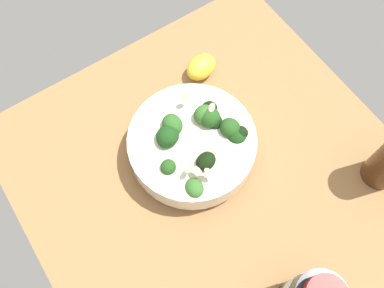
% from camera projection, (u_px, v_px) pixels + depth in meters
% --- Properties ---
extents(ground_plane, '(0.62, 0.62, 0.04)m').
position_uv_depth(ground_plane, '(211.00, 176.00, 0.72)').
color(ground_plane, '#996D42').
extents(bowl_of_broccoli, '(0.21, 0.21, 0.10)m').
position_uv_depth(bowl_of_broccoli, '(193.00, 143.00, 0.68)').
color(bowl_of_broccoli, silver).
rests_on(bowl_of_broccoli, ground_plane).
extents(lemon_wedge, '(0.07, 0.06, 0.04)m').
position_uv_depth(lemon_wedge, '(201.00, 67.00, 0.77)').
color(lemon_wedge, yellow).
rests_on(lemon_wedge, ground_plane).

